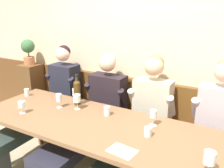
# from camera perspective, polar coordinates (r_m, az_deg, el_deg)

# --- Properties ---
(room_wall_back) EXTENTS (6.80, 0.08, 2.80)m
(room_wall_back) POSITION_cam_1_polar(r_m,az_deg,el_deg) (2.95, 6.67, 10.07)
(room_wall_back) COLOR beige
(room_wall_back) RESTS_ON ground
(wood_wainscot_panel) EXTENTS (6.80, 0.03, 0.94)m
(wood_wainscot_panel) POSITION_cam_1_polar(r_m,az_deg,el_deg) (3.17, 5.67, -6.94)
(wood_wainscot_panel) COLOR brown
(wood_wainscot_panel) RESTS_ON ground
(wall_bench) EXTENTS (2.75, 0.42, 0.94)m
(wall_bench) POSITION_cam_1_polar(r_m,az_deg,el_deg) (3.08, 3.93, -11.59)
(wall_bench) COLOR brown
(wall_bench) RESTS_ON ground
(dining_table) EXTENTS (2.45, 0.86, 0.76)m
(dining_table) POSITION_cam_1_polar(r_m,az_deg,el_deg) (2.33, -3.78, -10.66)
(dining_table) COLOR brown
(dining_table) RESTS_ON ground
(person_center_right_seat) EXTENTS (0.47, 1.32, 1.31)m
(person_center_right_seat) POSITION_cam_1_polar(r_m,az_deg,el_deg) (3.17, -14.89, -4.23)
(person_center_right_seat) COLOR #363737
(person_center_right_seat) RESTS_ON ground
(person_left_seat) EXTENTS (0.54, 1.32, 1.27)m
(person_left_seat) POSITION_cam_1_polar(r_m,az_deg,el_deg) (2.76, -4.91, -7.71)
(person_left_seat) COLOR #2B2639
(person_left_seat) RESTS_ON ground
(person_right_seat) EXTENTS (0.52, 1.32, 1.31)m
(person_right_seat) POSITION_cam_1_polar(r_m,az_deg,el_deg) (2.50, 6.34, -10.00)
(person_right_seat) COLOR #2C3638
(person_right_seat) RESTS_ON ground
(person_center_left_seat) EXTENTS (0.52, 1.32, 1.33)m
(person_center_left_seat) POSITION_cam_1_polar(r_m,az_deg,el_deg) (2.37, 22.40, -13.01)
(person_center_left_seat) COLOR #243331
(person_center_left_seat) RESTS_ON ground
(wine_bottle_clear_water) EXTENTS (0.07, 0.07, 0.34)m
(wine_bottle_clear_water) POSITION_cam_1_polar(r_m,az_deg,el_deg) (2.67, -8.22, -1.81)
(wine_bottle_clear_water) COLOR #453013
(wine_bottle_clear_water) RESTS_ON dining_table
(wine_glass_mid_left) EXTENTS (0.07, 0.07, 0.13)m
(wine_glass_mid_left) POSITION_cam_1_polar(r_m,az_deg,el_deg) (2.61, -20.44, -4.68)
(wine_glass_mid_left) COLOR silver
(wine_glass_mid_left) RESTS_ON dining_table
(wine_glass_left_end) EXTENTS (0.08, 0.08, 0.16)m
(wine_glass_left_end) POSITION_cam_1_polar(r_m,az_deg,el_deg) (1.73, 21.95, -16.00)
(wine_glass_left_end) COLOR silver
(wine_glass_left_end) RESTS_ON dining_table
(wine_glass_center_rear) EXTENTS (0.07, 0.07, 0.15)m
(wine_glass_center_rear) POSITION_cam_1_polar(r_m,az_deg,el_deg) (2.78, -8.58, -2.08)
(wine_glass_center_rear) COLOR silver
(wine_glass_center_rear) RESTS_ON dining_table
(wine_glass_center_front) EXTENTS (0.06, 0.06, 0.15)m
(wine_glass_center_front) POSITION_cam_1_polar(r_m,az_deg,el_deg) (2.64, -12.36, -3.27)
(wine_glass_center_front) COLOR silver
(wine_glass_center_front) RESTS_ON dining_table
(wine_glass_mid_right) EXTENTS (0.08, 0.08, 0.16)m
(wine_glass_mid_right) POSITION_cam_1_polar(r_m,az_deg,el_deg) (2.56, -8.24, -3.51)
(wine_glass_mid_right) COLOR silver
(wine_glass_mid_right) RESTS_ON dining_table
(wine_glass_by_bottle) EXTENTS (0.07, 0.07, 0.15)m
(wine_glass_by_bottle) POSITION_cam_1_polar(r_m,az_deg,el_deg) (2.23, 9.69, -7.16)
(wine_glass_by_bottle) COLOR silver
(wine_glass_by_bottle) RESTS_ON dining_table
(water_tumbler_left) EXTENTS (0.06, 0.06, 0.09)m
(water_tumbler_left) POSITION_cam_1_polar(r_m,az_deg,el_deg) (3.10, -19.40, -1.88)
(water_tumbler_left) COLOR silver
(water_tumbler_left) RESTS_ON dining_table
(water_tumbler_center) EXTENTS (0.07, 0.07, 0.09)m
(water_tumbler_center) POSITION_cam_1_polar(r_m,az_deg,el_deg) (2.42, -1.17, -6.35)
(water_tumbler_center) COLOR silver
(water_tumbler_center) RESTS_ON dining_table
(water_tumbler_right) EXTENTS (0.06, 0.06, 0.08)m
(water_tumbler_right) POSITION_cam_1_polar(r_m,az_deg,el_deg) (2.08, 8.44, -11.05)
(water_tumbler_right) COLOR silver
(water_tumbler_right) RESTS_ON dining_table
(tasting_sheet_left_guest) EXTENTS (0.23, 0.17, 0.00)m
(tasting_sheet_left_guest) POSITION_cam_1_polar(r_m,az_deg,el_deg) (1.89, 2.37, -15.42)
(tasting_sheet_left_guest) COLOR white
(tasting_sheet_left_guest) RESTS_ON dining_table
(corner_pedestal) EXTENTS (0.28, 0.28, 0.96)m
(corner_pedestal) POSITION_cam_1_polar(r_m,az_deg,el_deg) (3.97, -18.10, -2.41)
(corner_pedestal) COLOR brown
(corner_pedestal) RESTS_ON ground
(potted_plant) EXTENTS (0.20, 0.20, 0.37)m
(potted_plant) POSITION_cam_1_polar(r_m,az_deg,el_deg) (3.79, -19.11, 7.53)
(potted_plant) COLOR #AE6A43
(potted_plant) RESTS_ON corner_pedestal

